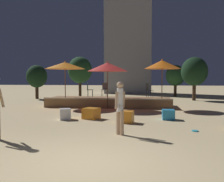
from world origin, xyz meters
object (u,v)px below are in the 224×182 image
Objects in this scene: cube_seat_0 at (65,114)px; bistro_chair_0 at (89,88)px; person_2 at (120,106)px; background_tree_1 at (37,77)px; patio_umbrella_0 at (162,65)px; patio_umbrella_2 at (65,66)px; cube_seat_1 at (168,115)px; bistro_chair_2 at (105,88)px; background_tree_2 at (194,72)px; background_tree_3 at (80,70)px; bistro_chair_1 at (148,89)px; cube_seat_3 at (127,117)px; cube_seat_4 at (91,113)px; patio_umbrella_1 at (108,67)px; background_tree_4 at (175,76)px; frisbee_disc at (195,131)px.

bistro_chair_0 is (-0.13, 5.15, 0.94)m from cube_seat_0.
background_tree_1 is (-8.76, 13.06, 1.05)m from person_2.
patio_umbrella_0 is 5.91m from patio_umbrella_2.
cube_seat_1 is 0.59× the size of bistro_chair_2.
background_tree_1 is (-10.51, 6.02, -0.64)m from patio_umbrella_0.
cube_seat_1 is 0.15× the size of background_tree_2.
bistro_chair_1 is at bearing -51.88° from background_tree_3.
background_tree_2 is (2.98, 6.20, -0.25)m from patio_umbrella_0.
cube_seat_4 is at bearing 154.42° from cube_seat_3.
patio_umbrella_2 is at bearing 179.80° from patio_umbrella_0.
bistro_chair_1 is 6.83m from background_tree_2.
patio_umbrella_1 reaches higher than cube_seat_0.
person_2 reaches higher than cube_seat_1.
bistro_chair_0 is at bearing 28.45° from patio_umbrella_2.
bistro_chair_2 is (0.86, 5.43, 0.94)m from cube_seat_0.
patio_umbrella_2 is 3.22× the size of bistro_chair_1.
background_tree_3 reaches higher than cube_seat_4.
background_tree_2 is (6.16, 6.59, -0.11)m from patio_umbrella_1.
cube_seat_3 is at bearing -66.91° from bistro_chair_2.
person_2 is (4.16, -7.06, -1.68)m from patio_umbrella_2.
patio_umbrella_2 reaches higher than bistro_chair_2.
background_tree_2 is 1.13× the size of background_tree_4.
background_tree_4 reaches higher than background_tree_1.
cube_seat_1 is at bearing -80.79° from person_2.
frisbee_disc is at bearing -19.07° from cube_seat_0.
frisbee_disc is at bearing -94.22° from background_tree_4.
patio_umbrella_0 is 3.65× the size of cube_seat_4.
frisbee_disc is (4.09, -2.13, -0.22)m from cube_seat_4.
background_tree_3 reaches higher than bistro_chair_1.
patio_umbrella_1 is at bearing -173.00° from patio_umbrella_0.
background_tree_1 is at bearing 137.00° from cube_seat_1.
patio_umbrella_0 is at bearing -115.71° from background_tree_2.
patio_umbrella_2 is at bearing 147.17° from cube_seat_1.
cube_seat_4 is 12.49m from background_tree_1.
cube_seat_0 is at bearing -107.58° from patio_umbrella_1.
cube_seat_4 is 5.19m from bistro_chair_2.
person_2 is at bearing -119.21° from cube_seat_1.
background_tree_4 reaches higher than bistro_chair_1.
bistro_chair_2 is 8.57m from background_tree_1.
patio_umbrella_0 reaches higher than frisbee_disc.
background_tree_3 is (-5.70, 13.91, 2.38)m from cube_seat_3.
bistro_chair_2 is (2.32, 1.01, -1.43)m from patio_umbrella_2.
patio_umbrella_1 is 5.33× the size of cube_seat_1.
bistro_chair_0 is 3.80m from bistro_chair_1.
cube_seat_3 is at bearing -103.32° from background_tree_4.
background_tree_2 is (6.57, 5.17, 1.19)m from bistro_chair_2.
background_tree_2 reaches higher than person_2.
cube_seat_3 is 0.19× the size of background_tree_1.
bistro_chair_1 is at bearing 100.57° from cube_seat_1.
background_tree_1 is 13.29m from background_tree_4.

